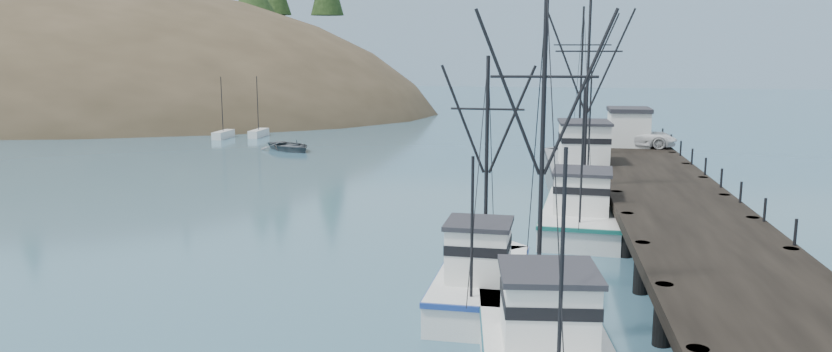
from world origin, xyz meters
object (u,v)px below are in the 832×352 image
(pier, at_px, (669,199))
(trawler_near, at_px, (541,335))
(trawler_far, at_px, (582,212))
(motorboat, at_px, (290,150))
(pier_shed, at_px, (629,127))
(trawler_mid, at_px, (482,280))
(pickup_truck, at_px, (638,136))
(work_vessel, at_px, (580,169))

(pier, distance_m, trawler_near, 17.98)
(trawler_far, xyz_separation_m, motorboat, (-24.29, 25.12, -0.82))
(pier, distance_m, pier_shed, 18.08)
(pier, relative_size, trawler_mid, 4.76)
(pier, xyz_separation_m, trawler_mid, (-8.44, -11.83, -0.87))
(trawler_mid, distance_m, pickup_truck, 30.87)
(pier_shed, bearing_deg, work_vessel, -119.76)
(trawler_near, xyz_separation_m, pickup_truck, (6.91, 34.42, 1.94))
(pier, xyz_separation_m, work_vessel, (-3.80, 11.44, -0.46))
(trawler_mid, height_order, work_vessel, work_vessel)
(work_vessel, xyz_separation_m, pickup_truck, (4.38, 6.18, 1.53))
(pier, bearing_deg, pier_shed, 90.16)
(trawler_near, bearing_deg, trawler_far, 82.96)
(motorboat, bearing_deg, work_vessel, -78.83)
(trawler_mid, xyz_separation_m, motorboat, (-20.09, 37.06, -0.82))
(work_vessel, bearing_deg, pier_shed, 60.24)
(trawler_near, height_order, work_vessel, work_vessel)
(trawler_near, distance_m, pier_shed, 35.46)
(pickup_truck, height_order, motorboat, pickup_truck)
(pier_shed, bearing_deg, motorboat, 165.76)
(motorboat, bearing_deg, pickup_truck, -64.34)
(trawler_far, distance_m, motorboat, 34.95)
(trawler_near, bearing_deg, work_vessel, 84.88)
(work_vessel, bearing_deg, pier, -71.62)
(trawler_far, distance_m, pier_shed, 18.56)
(trawler_near, bearing_deg, pickup_truck, 78.65)
(trawler_mid, relative_size, pickup_truck, 1.69)
(trawler_far, relative_size, work_vessel, 0.83)
(trawler_mid, bearing_deg, motorboat, 118.46)
(trawler_far, relative_size, pier_shed, 3.72)
(trawler_mid, bearing_deg, pier_shed, 74.29)
(pier, height_order, trawler_near, trawler_near)
(trawler_near, distance_m, motorboat, 47.54)
(work_vessel, relative_size, motorboat, 2.62)
(work_vessel, distance_m, pier_shed, 7.87)
(pier, bearing_deg, trawler_mid, -125.50)
(pickup_truck, bearing_deg, pier_shed, 69.92)
(trawler_near, relative_size, trawler_far, 0.93)
(trawler_mid, height_order, motorboat, trawler_mid)
(pier, bearing_deg, trawler_far, 178.53)
(trawler_near, relative_size, trawler_mid, 1.20)
(trawler_mid, bearing_deg, work_vessel, 78.73)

